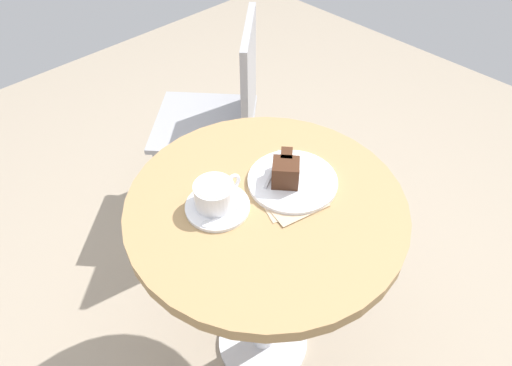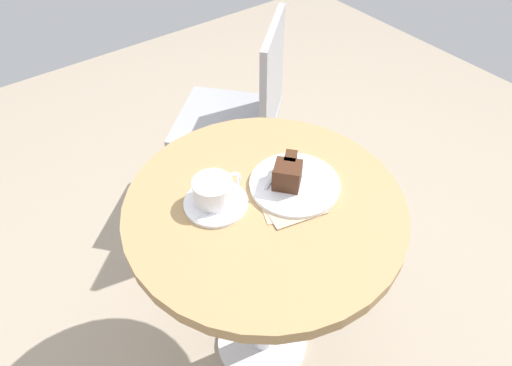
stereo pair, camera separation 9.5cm
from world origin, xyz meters
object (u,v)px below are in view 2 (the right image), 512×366
(saucer, at_px, (216,203))
(fork, at_px, (281,166))
(cake_slice, at_px, (288,174))
(napkin, at_px, (289,199))
(coffee_cup, at_px, (214,190))
(cake_plate, at_px, (295,184))
(cafe_chair, at_px, (247,108))
(teaspoon, at_px, (212,214))

(saucer, distance_m, fork, 0.19)
(fork, bearing_deg, cake_slice, -138.62)
(cake_slice, relative_size, napkin, 0.55)
(coffee_cup, distance_m, napkin, 0.18)
(cake_slice, xyz_separation_m, fork, (0.02, 0.05, -0.03))
(saucer, relative_size, fork, 1.13)
(napkin, bearing_deg, cake_plate, 34.60)
(cafe_chair, bearing_deg, cake_slice, 20.99)
(coffee_cup, height_order, teaspoon, coffee_cup)
(saucer, bearing_deg, cake_plate, -18.96)
(coffee_cup, bearing_deg, saucer, -100.17)
(cake_plate, bearing_deg, saucer, 161.04)
(coffee_cup, xyz_separation_m, napkin, (0.15, -0.10, -0.04))
(teaspoon, relative_size, cake_plate, 0.47)
(fork, bearing_deg, teaspoon, 161.22)
(saucer, distance_m, coffee_cup, 0.04)
(cake_plate, relative_size, cake_slice, 2.15)
(saucer, relative_size, cake_plate, 0.69)
(coffee_cup, relative_size, cake_slice, 1.22)
(teaspoon, bearing_deg, coffee_cup, -118.03)
(cake_plate, xyz_separation_m, napkin, (-0.04, -0.03, -0.00))
(fork, bearing_deg, saucer, 153.36)
(coffee_cup, relative_size, cake_plate, 0.57)
(cake_plate, height_order, cake_slice, cake_slice)
(cafe_chair, bearing_deg, cake_plate, 22.54)
(coffee_cup, height_order, fork, coffee_cup)
(fork, relative_size, napkin, 0.71)
(saucer, height_order, teaspoon, teaspoon)
(coffee_cup, xyz_separation_m, teaspoon, (-0.03, -0.04, -0.03))
(cafe_chair, bearing_deg, teaspoon, 6.27)
(coffee_cup, relative_size, teaspoon, 1.21)
(napkin, bearing_deg, cafe_chair, 62.43)
(coffee_cup, bearing_deg, fork, -2.54)
(saucer, relative_size, coffee_cup, 1.20)
(teaspoon, xyz_separation_m, cake_slice, (0.20, -0.02, 0.03))
(cake_plate, bearing_deg, coffee_cup, 158.87)
(fork, bearing_deg, cake_plate, -122.94)
(cake_slice, bearing_deg, cake_plate, -42.15)
(cake_slice, bearing_deg, cafe_chair, 62.83)
(saucer, distance_m, napkin, 0.17)
(coffee_cup, xyz_separation_m, cake_slice, (0.17, -0.06, 0.00))
(saucer, xyz_separation_m, coffee_cup, (0.00, 0.01, 0.04))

